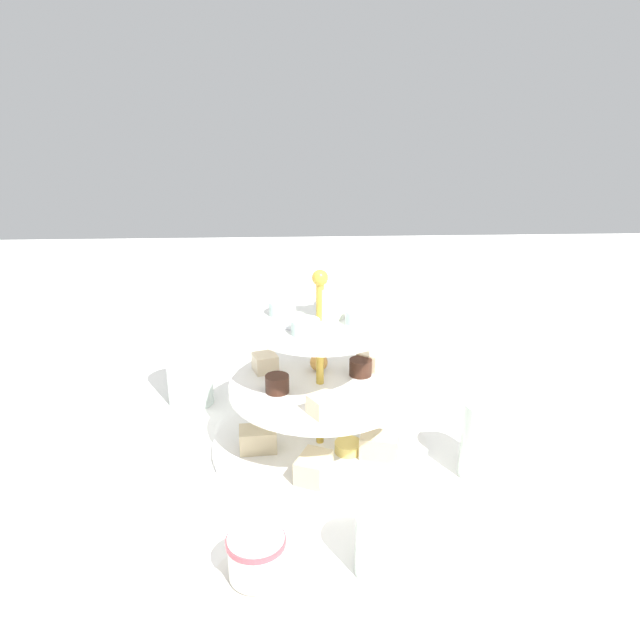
{
  "coord_description": "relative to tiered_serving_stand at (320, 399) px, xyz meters",
  "views": [
    {
      "loc": [
        -0.03,
        -0.74,
        0.47
      ],
      "look_at": [
        0.0,
        0.0,
        0.18
      ],
      "focal_mm": 35.88,
      "sensor_mm": 36.0,
      "label": 1
    }
  ],
  "objects": [
    {
      "name": "ground_plane",
      "position": [
        -0.0,
        -0.0,
        -0.07
      ],
      "size": [
        2.4,
        2.4,
        0.0
      ],
      "primitive_type": "plane",
      "color": "white"
    },
    {
      "name": "tiered_serving_stand",
      "position": [
        0.0,
        0.0,
        0.0
      ],
      "size": [
        0.29,
        0.29,
        0.25
      ],
      "color": "white",
      "rests_on": "ground_plane"
    },
    {
      "name": "water_glass_tall_right",
      "position": [
        -0.19,
        0.14,
        -0.01
      ],
      "size": [
        0.07,
        0.07,
        0.12
      ],
      "primitive_type": "cylinder",
      "color": "silver",
      "rests_on": "ground_plane"
    },
    {
      "name": "water_glass_short_left",
      "position": [
        0.06,
        -0.23,
        -0.04
      ],
      "size": [
        0.06,
        0.06,
        0.07
      ],
      "primitive_type": "cylinder",
      "color": "silver",
      "rests_on": "ground_plane"
    },
    {
      "name": "teacup_with_saucer",
      "position": [
        -0.07,
        -0.24,
        -0.05
      ],
      "size": [
        0.09,
        0.09,
        0.05
      ],
      "color": "white",
      "rests_on": "ground_plane"
    },
    {
      "name": "butter_knife_left",
      "position": [
        0.13,
        0.26,
        -0.07
      ],
      "size": [
        0.16,
        0.1,
        0.0
      ],
      "primitive_type": "cube",
      "rotation": [
        0.0,
        0.0,
        2.63
      ],
      "color": "silver",
      "rests_on": "ground_plane"
    },
    {
      "name": "butter_knife_right",
      "position": [
        -0.26,
        -0.13,
        -0.07
      ],
      "size": [
        0.07,
        0.16,
        0.0
      ],
      "primitive_type": "cube",
      "rotation": [
        0.0,
        0.0,
        5.08
      ],
      "color": "silver",
      "rests_on": "ground_plane"
    },
    {
      "name": "water_glass_mid_back",
      "position": [
        0.2,
        -0.07,
        -0.02
      ],
      "size": [
        0.06,
        0.06,
        0.1
      ],
      "primitive_type": "cylinder",
      "color": "silver",
      "rests_on": "ground_plane"
    }
  ]
}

